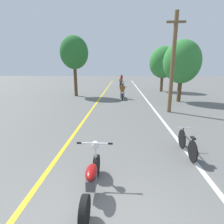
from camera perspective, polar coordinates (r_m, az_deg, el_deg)
name	(u,v)px	position (r m, az deg, el deg)	size (l,w,h in m)	color
lane_stripe_center	(99,100)	(15.65, -4.31, 4.08)	(0.14, 48.00, 0.01)	yellow
lane_stripe_edge	(147,100)	(15.68, 11.24, 3.86)	(0.14, 48.00, 0.01)	white
utility_pole	(173,63)	(11.49, 19.24, 14.89)	(1.10, 0.24, 5.89)	brown
roadside_tree_right_near	(182,62)	(15.54, 21.88, 14.89)	(2.95, 2.66, 4.91)	#513A23
roadside_tree_right_far	(163,62)	(21.85, 16.32, 15.28)	(3.14, 2.82, 5.18)	#513A23
roadside_tree_left	(74,53)	(17.91, -12.26, 18.32)	(2.69, 2.42, 5.71)	#513A23
motorcycle_foreground	(92,178)	(4.12, -6.56, -20.51)	(0.86, 2.06, 1.01)	black
motorcycle_rider_lead	(122,93)	(16.03, 3.41, 6.27)	(0.50, 2.11, 1.43)	black
motorcycle_rider_mid	(121,83)	(26.29, 2.91, 9.36)	(0.50, 2.15, 1.42)	black
motorcycle_rider_far	(122,79)	(36.37, 3.17, 10.72)	(0.50, 2.13, 1.45)	black
bicycle_parked	(187,144)	(6.22, 23.29, -9.57)	(0.44, 1.62, 0.78)	black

